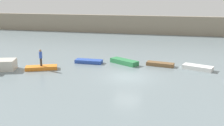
% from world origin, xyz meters
% --- Properties ---
extents(ground_plane, '(120.00, 120.00, 0.00)m').
position_xyz_m(ground_plane, '(0.00, 0.00, 0.00)').
color(ground_plane, slate).
extents(embankment_wall, '(80.00, 1.20, 3.58)m').
position_xyz_m(embankment_wall, '(0.00, 29.07, 1.79)').
color(embankment_wall, gray).
rests_on(embankment_wall, ground_plane).
extents(rowboat_orange, '(3.41, 2.32, 0.38)m').
position_xyz_m(rowboat_orange, '(-9.26, 0.55, 0.19)').
color(rowboat_orange, orange).
rests_on(rowboat_orange, ground_plane).
extents(rowboat_blue, '(3.09, 1.11, 0.39)m').
position_xyz_m(rowboat_blue, '(-5.26, 4.28, 0.19)').
color(rowboat_blue, '#2B4CAD').
rests_on(rowboat_blue, ground_plane).
extents(rowboat_green, '(3.49, 2.67, 0.51)m').
position_xyz_m(rowboat_green, '(-1.22, 4.75, 0.25)').
color(rowboat_green, '#2D7F47').
rests_on(rowboat_green, ground_plane).
extents(rowboat_brown, '(3.08, 1.46, 0.39)m').
position_xyz_m(rowboat_brown, '(2.79, 4.82, 0.20)').
color(rowboat_brown, brown).
rests_on(rowboat_brown, ground_plane).
extents(rowboat_white, '(3.23, 2.15, 0.45)m').
position_xyz_m(rowboat_white, '(6.70, 4.17, 0.22)').
color(rowboat_white, white).
rests_on(rowboat_white, ground_plane).
extents(person_blue_shirt, '(0.32, 0.32, 1.76)m').
position_xyz_m(person_blue_shirt, '(-9.26, 0.55, 1.37)').
color(person_blue_shirt, '#38332D').
rests_on(person_blue_shirt, rowboat_orange).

